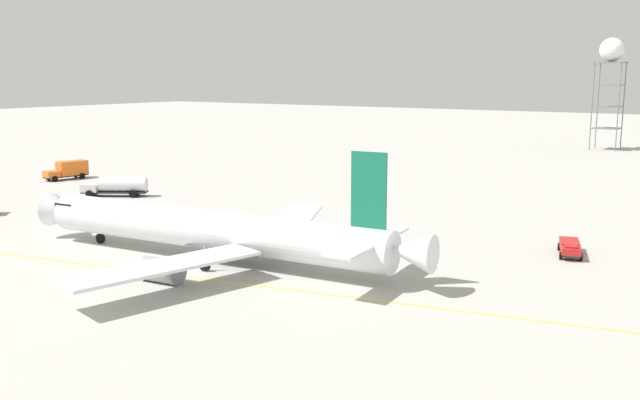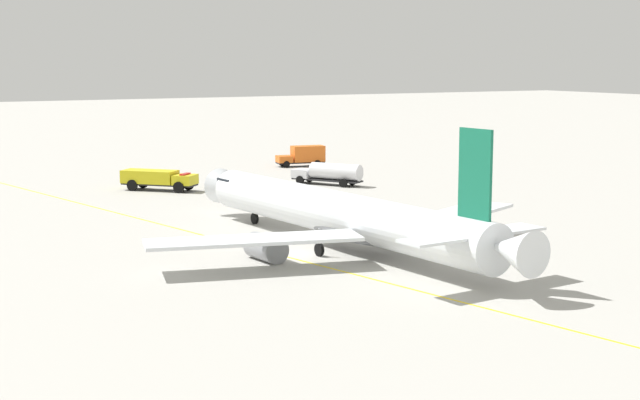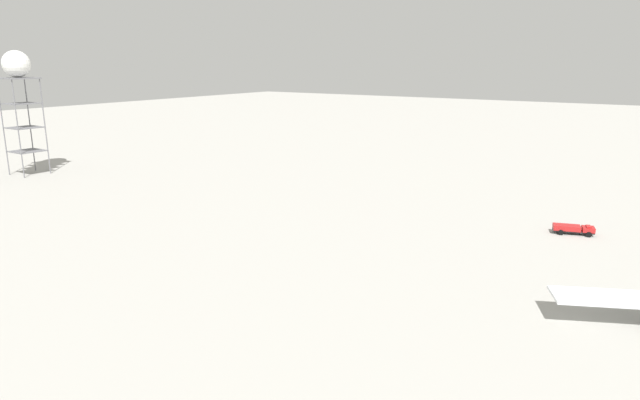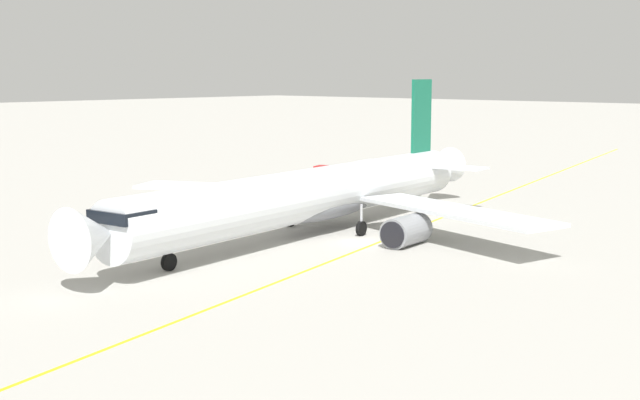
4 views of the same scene
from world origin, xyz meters
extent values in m
plane|color=#ADAAA3|center=(0.00, 0.00, 0.00)|extent=(600.00, 600.00, 0.00)
cylinder|color=silver|center=(-4.67, -0.43, 3.04)|extent=(7.43, 38.20, 3.84)
cone|color=silver|center=(-2.75, -20.55, 3.04)|extent=(3.92, 3.33, 3.65)
cone|color=silver|center=(-6.61, 19.97, 3.34)|extent=(3.63, 4.29, 3.27)
cube|color=black|center=(-2.96, -18.36, 3.90)|extent=(3.48, 2.70, 0.70)
ellipsoid|color=slate|center=(-4.85, 1.46, 1.98)|extent=(4.74, 13.95, 2.11)
cube|color=#146B4C|center=(-6.25, 16.21, 8.18)|extent=(0.54, 3.21, 6.45)
cube|color=silver|center=(-2.82, 16.54, 3.81)|extent=(5.58, 3.10, 0.20)
cube|color=silver|center=(-9.68, 15.88, 3.81)|extent=(5.58, 3.10, 0.20)
cube|color=silver|center=(5.31, 3.70, 2.37)|extent=(17.29, 8.06, 0.28)
cube|color=silver|center=(-15.25, 1.74, 2.37)|extent=(16.94, 10.80, 0.28)
cylinder|color=gray|center=(3.03, 1.06, 1.04)|extent=(2.50, 3.91, 2.15)
cylinder|color=black|center=(3.21, -0.84, 1.04)|extent=(1.84, 0.32, 1.83)
cylinder|color=gray|center=(-12.51, -0.42, 1.04)|extent=(2.50, 3.91, 2.15)
cylinder|color=black|center=(-12.33, -2.32, 1.04)|extent=(1.84, 0.32, 1.83)
cylinder|color=#9EA0A5|center=(-3.30, -14.81, 1.46)|extent=(0.20, 0.20, 1.82)
cylinder|color=black|center=(-3.30, -14.81, 0.55)|extent=(0.40, 1.12, 1.10)
cylinder|color=#9EA0A5|center=(-1.54, 1.77, 1.46)|extent=(0.20, 0.20, 1.82)
cylinder|color=black|center=(-1.54, 1.77, 0.55)|extent=(0.40, 1.12, 1.10)
cylinder|color=#9EA0A5|center=(-8.15, 1.14, 1.46)|extent=(0.20, 0.20, 1.82)
cylinder|color=black|center=(-8.15, 1.14, 0.55)|extent=(0.40, 1.12, 1.10)
cube|color=#232326|center=(-25.90, 28.09, 0.48)|extent=(5.69, 3.13, 0.20)
cube|color=red|center=(-24.07, 28.67, 0.91)|extent=(2.12, 2.24, 0.65)
cube|color=black|center=(-23.38, 28.88, 1.00)|extent=(0.54, 1.49, 0.36)
cube|color=red|center=(-26.78, 27.82, 0.93)|extent=(4.02, 2.84, 0.70)
cube|color=red|center=(-24.07, 28.67, 1.33)|extent=(0.96, 1.40, 0.16)
cylinder|color=black|center=(-24.35, 29.54, 0.38)|extent=(0.81, 0.50, 0.76)
cylinder|color=black|center=(-23.80, 27.79, 0.38)|extent=(0.81, 0.50, 0.76)
cylinder|color=black|center=(-27.85, 28.44, 0.38)|extent=(0.81, 0.50, 0.76)
cylinder|color=black|center=(-27.30, 26.69, 0.38)|extent=(0.81, 0.50, 0.76)
cube|color=yellow|center=(0.79, 1.48, 0.00)|extent=(34.85, 169.89, 0.01)
camera|label=1|loc=(44.03, 44.71, 17.70)|focal=39.21mm
camera|label=2|loc=(35.14, 68.75, 16.30)|focal=52.64mm
camera|label=3|loc=(-14.00, -55.56, 24.20)|focal=31.30mm
camera|label=4|loc=(36.88, -46.70, 11.86)|focal=47.66mm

